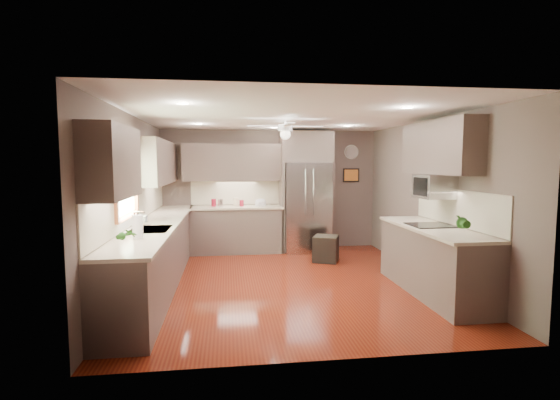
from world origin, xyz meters
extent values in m
plane|color=#55150B|center=(0.00, 0.00, 0.00)|extent=(5.00, 5.00, 0.00)
plane|color=white|center=(0.00, 0.00, 2.50)|extent=(5.00, 5.00, 0.00)
plane|color=brown|center=(0.00, 2.50, 1.25)|extent=(4.50, 0.00, 4.50)
plane|color=brown|center=(0.00, -2.50, 1.25)|extent=(4.50, 0.00, 4.50)
plane|color=brown|center=(-2.25, 0.00, 1.25)|extent=(0.00, 5.00, 5.00)
plane|color=brown|center=(2.25, 0.00, 1.25)|extent=(0.00, 5.00, 5.00)
cylinder|color=maroon|center=(-1.18, 2.19, 1.02)|extent=(0.11, 0.11, 0.15)
cylinder|color=silver|center=(-1.04, 2.20, 1.01)|extent=(0.13, 0.13, 0.15)
cylinder|color=beige|center=(-0.73, 2.23, 1.03)|extent=(0.10, 0.10, 0.17)
cylinder|color=maroon|center=(-0.62, 2.18, 1.00)|extent=(0.09, 0.09, 0.13)
imported|color=white|center=(-2.08, -0.14, 1.03)|extent=(0.09, 0.09, 0.19)
imported|color=#225819|center=(-1.94, -1.69, 1.07)|extent=(0.17, 0.14, 0.27)
imported|color=#225819|center=(1.91, -1.50, 1.10)|extent=(0.20, 0.17, 0.32)
imported|color=beige|center=(-0.24, 2.16, 0.97)|extent=(0.29, 0.29, 0.06)
cube|color=#4F4039|center=(-1.95, 0.15, 0.45)|extent=(0.60, 4.70, 0.90)
cube|color=beige|center=(-1.94, 0.15, 0.92)|extent=(0.65, 4.70, 0.04)
cube|color=beige|center=(-2.24, 0.15, 1.20)|extent=(0.02, 4.70, 0.50)
cube|color=#4F4039|center=(-0.72, 2.20, 0.45)|extent=(1.85, 0.60, 0.90)
cube|color=beige|center=(-0.72, 2.19, 0.92)|extent=(1.85, 0.65, 0.04)
cube|color=beige|center=(-0.72, 2.49, 1.20)|extent=(1.85, 0.02, 0.50)
cube|color=#4F4039|center=(-2.08, -1.60, 1.83)|extent=(0.33, 1.20, 0.75)
cube|color=#4F4039|center=(-2.08, 1.30, 1.83)|extent=(0.33, 2.40, 0.75)
cube|color=#4F4039|center=(-0.72, 2.33, 1.83)|extent=(2.15, 0.33, 0.75)
cube|color=#4F4039|center=(2.08, -0.55, 2.03)|extent=(0.33, 1.70, 0.75)
cube|color=#BFF2B2|center=(-2.23, -0.50, 1.55)|extent=(0.01, 1.00, 0.80)
cube|color=brown|center=(-2.21, -0.50, 1.98)|extent=(0.05, 1.12, 0.06)
cube|color=brown|center=(-2.21, -0.50, 1.12)|extent=(0.05, 1.12, 0.06)
cube|color=brown|center=(-2.21, -1.03, 1.55)|extent=(0.05, 0.06, 0.80)
cube|color=brown|center=(-2.21, 0.03, 1.55)|extent=(0.05, 0.06, 0.80)
cube|color=silver|center=(-1.93, -0.50, 0.93)|extent=(0.50, 0.70, 0.03)
cube|color=#262626|center=(-1.93, -0.50, 0.89)|extent=(0.44, 0.62, 0.05)
cylinder|color=silver|center=(-2.13, -0.50, 1.05)|extent=(0.02, 0.02, 0.24)
cylinder|color=silver|center=(-2.07, -0.50, 1.17)|extent=(0.16, 0.02, 0.02)
cube|color=silver|center=(0.70, 2.14, 0.91)|extent=(0.92, 0.72, 1.82)
cube|color=black|center=(0.70, 1.80, 0.66)|extent=(0.88, 0.02, 0.02)
cube|color=black|center=(0.70, 1.79, 1.25)|extent=(0.01, 0.02, 1.00)
cylinder|color=silver|center=(0.62, 1.76, 1.25)|extent=(0.02, 0.02, 0.90)
cylinder|color=silver|center=(0.78, 1.76, 1.25)|extent=(0.02, 0.02, 0.90)
cube|color=#4F4039|center=(0.70, 2.20, 2.14)|extent=(1.04, 0.60, 0.63)
cube|color=#4F4039|center=(0.20, 2.20, 0.91)|extent=(0.06, 0.60, 1.82)
cube|color=#4F4039|center=(1.20, 2.20, 0.91)|extent=(0.06, 0.60, 1.82)
cube|color=#4F4039|center=(1.93, -0.80, 0.45)|extent=(0.65, 2.20, 0.90)
cube|color=beige|center=(1.91, -0.80, 0.92)|extent=(0.70, 2.20, 0.04)
cube|color=beige|center=(2.24, -0.80, 1.20)|extent=(0.02, 2.20, 0.50)
cube|color=black|center=(1.91, -0.70, 0.94)|extent=(0.56, 0.52, 0.01)
cube|color=silver|center=(2.03, -0.55, 1.48)|extent=(0.42, 0.55, 0.34)
cube|color=black|center=(1.82, -0.55, 1.48)|extent=(0.02, 0.40, 0.26)
cylinder|color=white|center=(0.00, 0.30, 2.46)|extent=(0.03, 0.03, 0.08)
cylinder|color=white|center=(0.00, 0.30, 2.36)|extent=(0.22, 0.22, 0.10)
sphere|color=white|center=(0.00, 0.30, 2.26)|extent=(0.16, 0.16, 0.16)
cube|color=white|center=(0.35, 0.30, 2.38)|extent=(0.48, 0.11, 0.01)
cube|color=white|center=(0.00, 0.65, 2.38)|extent=(0.11, 0.48, 0.01)
cube|color=white|center=(-0.35, 0.30, 2.38)|extent=(0.48, 0.11, 0.01)
cube|color=white|center=(0.00, -0.05, 2.38)|extent=(0.11, 0.48, 0.01)
cylinder|color=white|center=(-1.40, 1.30, 2.49)|extent=(0.14, 0.14, 0.01)
cylinder|color=white|center=(1.30, 1.30, 2.49)|extent=(0.14, 0.14, 0.01)
cylinder|color=white|center=(-1.40, -1.20, 2.49)|extent=(0.14, 0.14, 0.01)
cylinder|color=white|center=(1.30, -1.20, 2.49)|extent=(0.14, 0.14, 0.01)
cylinder|color=white|center=(0.00, 1.80, 2.49)|extent=(0.14, 0.14, 0.01)
cylinder|color=white|center=(1.75, 2.48, 2.05)|extent=(0.30, 0.03, 0.30)
cylinder|color=silver|center=(1.75, 2.47, 2.05)|extent=(0.29, 0.00, 0.29)
cube|color=black|center=(1.75, 2.48, 1.55)|extent=(0.36, 0.03, 0.30)
cube|color=#C66D27|center=(1.75, 2.46, 1.55)|extent=(0.30, 0.01, 0.24)
cube|color=black|center=(0.89, 1.19, 0.22)|extent=(0.57, 0.57, 0.49)
cube|color=black|center=(0.89, 1.19, 0.46)|extent=(0.54, 0.54, 0.03)
cylinder|color=white|center=(-1.94, -1.19, 1.08)|extent=(0.12, 0.12, 0.28)
cylinder|color=silver|center=(-1.94, -1.19, 1.09)|extent=(0.02, 0.02, 0.30)
camera|label=1|loc=(-0.91, -6.00, 1.82)|focal=26.00mm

